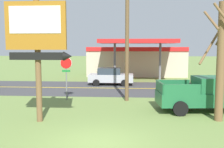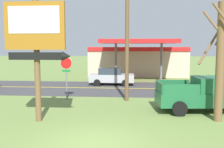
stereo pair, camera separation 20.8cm
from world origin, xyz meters
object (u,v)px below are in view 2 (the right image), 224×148
(car_silver_mid_lane, at_px, (111,76))
(bare_tree, at_px, (220,58))
(motel_sign, at_px, (37,38))
(stop_sign, at_px, (66,71))
(pickup_green_parked_on_lawn, at_px, (205,95))
(gas_station, at_px, (138,60))
(utility_pole, at_px, (127,22))

(car_silver_mid_lane, bearing_deg, bare_tree, -61.62)
(motel_sign, relative_size, stop_sign, 2.05)
(pickup_green_parked_on_lawn, xyz_separation_m, car_silver_mid_lane, (-6.10, 9.66, -0.13))
(motel_sign, bearing_deg, pickup_green_parked_on_lawn, 17.81)
(stop_sign, bearing_deg, motel_sign, -90.02)
(motel_sign, bearing_deg, stop_sign, 89.98)
(motel_sign, xyz_separation_m, bare_tree, (8.73, 0.87, -0.94))
(motel_sign, distance_m, gas_station, 21.97)
(motel_sign, relative_size, gas_station, 0.50)
(gas_station, distance_m, pickup_green_parked_on_lawn, 18.86)
(utility_pole, relative_size, gas_station, 0.82)
(stop_sign, relative_size, utility_pole, 0.30)
(pickup_green_parked_on_lawn, distance_m, car_silver_mid_lane, 11.43)
(gas_station, xyz_separation_m, pickup_green_parked_on_lawn, (3.50, -18.51, -0.98))
(utility_pole, distance_m, car_silver_mid_lane, 8.53)
(bare_tree, bearing_deg, utility_pole, 136.04)
(car_silver_mid_lane, bearing_deg, stop_sign, -109.22)
(stop_sign, bearing_deg, car_silver_mid_lane, 70.78)
(motel_sign, height_order, pickup_green_parked_on_lawn, motel_sign)
(utility_pole, distance_m, gas_station, 16.33)
(utility_pole, relative_size, pickup_green_parked_on_lawn, 1.83)
(bare_tree, xyz_separation_m, gas_station, (-3.64, 20.40, -1.18))
(utility_pole, bearing_deg, bare_tree, -43.96)
(motel_sign, bearing_deg, gas_station, 76.53)
(stop_sign, height_order, pickup_green_parked_on_lawn, stop_sign)
(bare_tree, height_order, car_silver_mid_lane, bare_tree)
(stop_sign, xyz_separation_m, car_silver_mid_lane, (2.49, 7.14, -1.20))
(utility_pole, bearing_deg, gas_station, 86.55)
(motel_sign, distance_m, utility_pole, 6.83)
(bare_tree, distance_m, car_silver_mid_lane, 13.33)
(pickup_green_parked_on_lawn, bearing_deg, car_silver_mid_lane, 122.26)
(gas_station, bearing_deg, bare_tree, -79.89)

